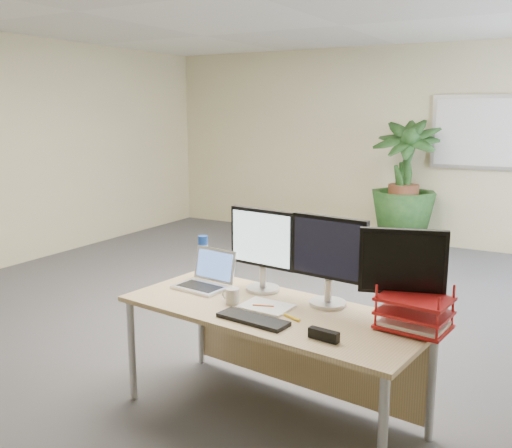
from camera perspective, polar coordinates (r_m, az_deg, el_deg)
The scene contains 17 objects.
floor at distance 4.87m, azimuth -1.14°, elevation -10.81°, with size 8.00×8.00×0.00m, color #4B4B50.
back_wall at distance 8.22m, azimuth 13.38°, elevation 7.67°, with size 7.00×0.04×2.70m, color beige.
whiteboard at distance 7.92m, azimuth 21.81°, elevation 8.50°, with size 1.30×0.04×0.95m.
desk at distance 3.50m, azimuth 2.52°, elevation -10.27°, with size 1.88×0.96×0.70m.
floor_plant at distance 7.79m, azimuth 14.52°, elevation 2.99°, with size 0.84×0.84×1.50m, color #133415.
monitor_left at distance 3.61m, azimuth 0.69°, elevation -2.05°, with size 0.48×0.22×0.53m.
monitor_right at distance 3.37m, azimuth 7.30°, elevation -3.08°, with size 0.48×0.22×0.54m.
monitor_dark at distance 3.19m, azimuth 14.43°, elevation -4.39°, with size 0.46×0.21×0.52m.
laptop at distance 3.77m, azimuth -4.95°, elevation -5.37°, with size 0.36×0.32×0.24m.
keyboard at distance 3.18m, azimuth -0.31°, elevation -9.50°, with size 0.42×0.14×0.02m, color black.
coffee_mug at distance 3.45m, azimuth -2.43°, elevation -7.20°, with size 0.12×0.08×0.09m.
spiral_notebook at distance 3.39m, azimuth 1.03°, elevation -8.26°, with size 0.29×0.22×0.01m, color white.
orange_pen at distance 3.37m, azimuth 0.74°, elevation -8.17°, with size 0.01×0.01×0.13m, color #D35417.
yellow_highlighter at distance 3.22m, azimuth 3.61°, elevation -9.32°, with size 0.02×0.02×0.12m, color yellow.
water_bottle at distance 3.98m, azimuth -5.30°, elevation -3.31°, with size 0.07×0.07×0.29m.
letter_tray at distance 3.16m, azimuth 15.51°, elevation -8.81°, with size 0.39×0.31×0.17m.
stapler at distance 2.95m, azimuth 6.79°, elevation -10.96°, with size 0.16×0.04×0.05m, color black.
Camera 1 is at (2.31, -3.87, 1.84)m, focal length 40.00 mm.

